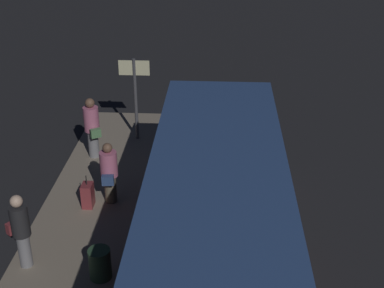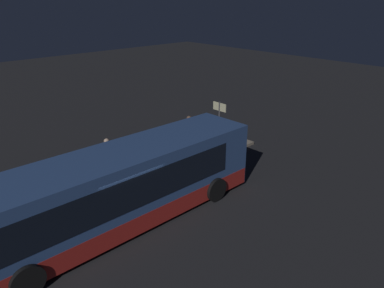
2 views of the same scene
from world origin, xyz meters
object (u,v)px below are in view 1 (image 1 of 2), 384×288
passenger_waiting (21,229)px  sign_post (135,88)px  passenger_boarding (92,126)px  trash_bin (100,264)px  passenger_with_bags (109,172)px  suitcase (88,195)px

passenger_waiting → sign_post: (6.04, -1.39, 0.74)m
passenger_boarding → trash_bin: (-5.09, -1.26, -0.61)m
passenger_waiting → passenger_with_bags: size_ratio=1.05×
suitcase → sign_post: size_ratio=0.33×
passenger_boarding → suitcase: 2.67m
passenger_waiting → passenger_with_bags: bearing=9.5°
passenger_with_bags → suitcase: (-0.23, 0.51, -0.53)m
passenger_boarding → passenger_waiting: 4.81m
passenger_waiting → suitcase: passenger_waiting is taller
suitcase → trash_bin: bearing=-161.8°
suitcase → trash_bin: suitcase is taller
suitcase → passenger_with_bags: bearing=-65.5°
sign_post → passenger_boarding: bearing=139.9°
sign_post → passenger_waiting: bearing=167.0°
passenger_with_bags → passenger_waiting: bearing=58.0°
passenger_waiting → trash_bin: bearing=-63.4°
trash_bin → passenger_with_bags: bearing=6.8°
suitcase → sign_post: sign_post is taller
passenger_waiting → sign_post: size_ratio=0.66×
passenger_boarding → suitcase: size_ratio=2.11×
trash_bin → sign_post: bearing=1.9°
passenger_boarding → passenger_waiting: passenger_boarding is taller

